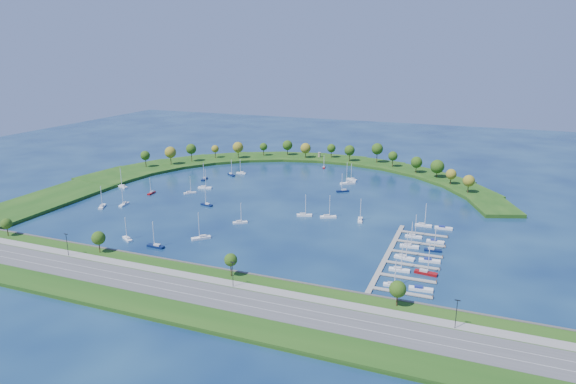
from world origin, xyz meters
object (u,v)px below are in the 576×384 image
(moored_boat_6, at_px, (241,173))
(moored_boat_14, at_px, (124,204))
(moored_boat_19, at_px, (156,246))
(docked_boat_0, at_px, (393,284))
(moored_boat_10, at_px, (204,178))
(moored_boat_7, at_px, (304,214))
(moored_boat_8, at_px, (201,237))
(moored_boat_4, at_px, (122,186))
(docked_boat_6, at_px, (409,246))
(moored_boat_16, at_px, (205,187))
(moored_boat_0, at_px, (151,192))
(docked_boat_3, at_px, (426,272))
(moored_boat_15, at_px, (207,204))
(harbor_tower, at_px, (319,155))
(docked_boat_11, at_px, (443,228))
(moored_boat_2, at_px, (328,216))
(docked_boat_5, at_px, (429,260))
(docked_boat_10, at_px, (423,225))
(moored_boat_13, at_px, (190,192))
(docked_boat_4, at_px, (404,257))
(docked_boat_2, at_px, (399,269))
(moored_boat_1, at_px, (360,219))
(moored_boat_9, at_px, (348,183))
(docked_boat_7, at_px, (433,249))
(docked_boat_8, at_px, (413,236))
(docked_boat_1, at_px, (421,289))
(docked_boat_9, at_px, (435,241))
(moored_boat_12, at_px, (324,167))
(moored_boat_11, at_px, (127,238))
(dock_system, at_px, (404,258))
(moored_boat_20, at_px, (343,190))
(moored_boat_3, at_px, (352,179))
(moored_boat_5, at_px, (240,222))
(moored_boat_17, at_px, (102,206))

(moored_boat_6, distance_m, moored_boat_14, 97.62)
(moored_boat_19, bearing_deg, docked_boat_0, -176.53)
(moored_boat_10, xyz_separation_m, moored_boat_14, (-13.40, -68.20, -0.02))
(moored_boat_7, bearing_deg, moored_boat_8, -143.60)
(moored_boat_10, bearing_deg, moored_boat_8, 17.75)
(moored_boat_4, relative_size, docked_boat_6, 1.06)
(moored_boat_14, distance_m, moored_boat_16, 54.73)
(moored_boat_0, height_order, docked_boat_3, docked_boat_3)
(moored_boat_15, bearing_deg, harbor_tower, -87.09)
(harbor_tower, height_order, docked_boat_11, harbor_tower)
(moored_boat_2, bearing_deg, moored_boat_0, 150.68)
(docked_boat_5, distance_m, docked_boat_10, 45.43)
(moored_boat_0, distance_m, docked_boat_6, 166.63)
(moored_boat_13, relative_size, docked_boat_4, 0.86)
(docked_boat_2, relative_size, docked_boat_4, 0.96)
(moored_boat_1, xyz_separation_m, moored_boat_9, (-25.44, 69.93, 0.10))
(moored_boat_2, relative_size, docked_boat_11, 1.43)
(moored_boat_16, height_order, docked_boat_7, moored_boat_16)
(harbor_tower, bearing_deg, docked_boat_8, -57.23)
(docked_boat_1, distance_m, docked_boat_7, 40.97)
(docked_boat_9, xyz_separation_m, docked_boat_11, (1.89, 20.43, 0.05))
(moored_boat_8, bearing_deg, moored_boat_6, -117.50)
(moored_boat_15, bearing_deg, moored_boat_9, -118.29)
(moored_boat_10, distance_m, docked_boat_7, 177.19)
(moored_boat_9, relative_size, moored_boat_12, 1.54)
(moored_boat_7, relative_size, moored_boat_11, 1.09)
(moored_boat_6, relative_size, docked_boat_8, 0.90)
(docked_boat_11, bearing_deg, docked_boat_6, -115.28)
(moored_boat_0, relative_size, moored_boat_9, 0.71)
(moored_boat_14, distance_m, docked_boat_2, 167.28)
(moored_boat_0, xyz_separation_m, moored_boat_10, (13.05, 42.44, 0.04))
(moored_boat_13, height_order, docked_boat_11, moored_boat_13)
(moored_boat_1, distance_m, moored_boat_6, 126.14)
(dock_system, relative_size, moored_boat_20, 6.90)
(moored_boat_16, bearing_deg, docked_boat_2, -45.24)
(docked_boat_1, xyz_separation_m, docked_boat_7, (0.06, 40.97, 0.21))
(docked_boat_3, relative_size, docked_boat_9, 1.64)
(moored_boat_8, height_order, docked_boat_2, moored_boat_8)
(harbor_tower, relative_size, moored_boat_0, 0.37)
(moored_boat_3, relative_size, docked_boat_7, 1.05)
(docked_boat_6, xyz_separation_m, docked_boat_7, (10.52, -0.68, -0.04))
(moored_boat_15, distance_m, moored_boat_20, 87.09)
(docked_boat_9, bearing_deg, moored_boat_5, -173.18)
(harbor_tower, height_order, docked_boat_1, harbor_tower)
(harbor_tower, relative_size, moored_boat_7, 0.32)
(moored_boat_4, distance_m, moored_boat_8, 113.91)
(moored_boat_0, bearing_deg, moored_boat_19, 31.60)
(moored_boat_4, height_order, moored_boat_17, moored_boat_4)
(dock_system, height_order, moored_boat_19, moored_boat_19)
(moored_boat_11, height_order, moored_boat_16, moored_boat_16)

